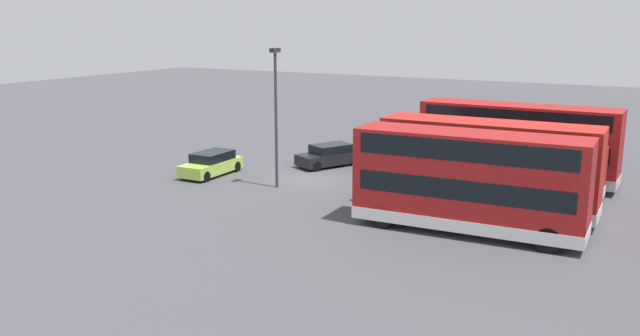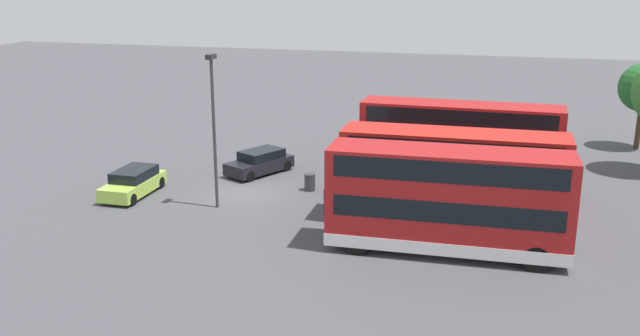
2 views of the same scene
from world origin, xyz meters
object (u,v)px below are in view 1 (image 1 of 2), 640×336
at_px(bus_single_deck_second, 501,166).
at_px(bus_double_decker_near_end, 517,141).
at_px(car_hatchback_silver, 211,164).
at_px(bus_double_decker_fourth, 469,180).
at_px(waste_bin_yellow, 367,173).
at_px(box_truck_blue, 518,135).
at_px(bus_double_decker_third, 488,165).
at_px(lamp_post_tall, 276,107).
at_px(car_small_green, 329,156).

bearing_deg(bus_single_deck_second, bus_double_decker_near_end, 179.90).
height_order(bus_single_deck_second, car_hatchback_silver, bus_single_deck_second).
distance_m(bus_double_decker_fourth, waste_bin_yellow, 10.79).
bearing_deg(bus_single_deck_second, box_truck_blue, -171.95).
xyz_separation_m(bus_double_decker_third, box_truck_blue, (-13.76, -1.68, -0.74)).
distance_m(bus_double_decker_near_end, lamp_post_tall, 14.20).
xyz_separation_m(bus_double_decker_near_end, waste_bin_yellow, (4.03, -7.73, -1.97)).
relative_size(bus_double_decker_third, lamp_post_tall, 1.35).
height_order(bus_double_decker_near_end, bus_single_deck_second, bus_double_decker_near_end).
bearing_deg(lamp_post_tall, car_hatchback_silver, -96.87).
relative_size(car_small_green, lamp_post_tall, 0.58).
height_order(bus_double_decker_near_end, lamp_post_tall, lamp_post_tall).
height_order(car_small_green, waste_bin_yellow, car_small_green).
height_order(car_small_green, lamp_post_tall, lamp_post_tall).
bearing_deg(box_truck_blue, lamp_post_tall, -34.87).
bearing_deg(car_small_green, bus_double_decker_near_end, 98.06).
bearing_deg(box_truck_blue, car_hatchback_silver, -47.78).
xyz_separation_m(box_truck_blue, car_small_green, (8.09, -10.17, -1.01)).
distance_m(car_hatchback_silver, car_small_green, 7.72).
distance_m(car_hatchback_silver, waste_bin_yellow, 9.58).
relative_size(bus_double_decker_fourth, box_truck_blue, 1.31).
bearing_deg(bus_double_decker_third, car_hatchback_silver, -89.65).
relative_size(bus_double_decker_near_end, bus_double_decker_third, 1.07).
height_order(bus_double_decker_third, bus_double_decker_fourth, same).
bearing_deg(box_truck_blue, bus_double_decker_fourth, 6.00).
bearing_deg(bus_single_deck_second, bus_double_decker_fourth, 3.24).
distance_m(bus_single_deck_second, car_hatchback_silver, 17.18).
xyz_separation_m(bus_single_deck_second, lamp_post_tall, (4.62, -11.50, 2.98)).
relative_size(bus_double_decker_near_end, car_small_green, 2.48).
bearing_deg(waste_bin_yellow, bus_double_decker_fourth, 50.15).
distance_m(bus_double_decker_near_end, car_small_green, 11.82).
height_order(bus_single_deck_second, box_truck_blue, box_truck_blue).
bearing_deg(bus_single_deck_second, waste_bin_yellow, -85.51).
xyz_separation_m(bus_double_decker_near_end, bus_double_decker_third, (7.32, 0.28, -0.00)).
relative_size(bus_double_decker_near_end, car_hatchback_silver, 2.59).
xyz_separation_m(bus_double_decker_third, lamp_post_tall, (0.73, -11.78, 2.15)).
distance_m(bus_double_decker_third, waste_bin_yellow, 8.88).
bearing_deg(car_small_green, bus_double_decker_third, 64.42).
bearing_deg(bus_double_decker_fourth, bus_double_decker_near_end, -177.82).
height_order(bus_double_decker_near_end, car_hatchback_silver, bus_double_decker_near_end).
distance_m(bus_double_decker_near_end, bus_single_deck_second, 3.53).
xyz_separation_m(box_truck_blue, waste_bin_yellow, (10.48, -6.33, -1.23)).
relative_size(box_truck_blue, lamp_post_tall, 1.01).
height_order(box_truck_blue, car_hatchback_silver, box_truck_blue).
distance_m(bus_double_decker_near_end, bus_double_decker_fourth, 10.84).
bearing_deg(bus_double_decker_near_end, box_truck_blue, -167.72).
bearing_deg(bus_double_decker_fourth, lamp_post_tall, -103.16).
bearing_deg(waste_bin_yellow, car_small_green, -121.90).
xyz_separation_m(bus_single_deck_second, car_small_green, (-1.79, -11.57, -0.92)).
bearing_deg(bus_double_decker_near_end, car_hatchback_silver, -66.03).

